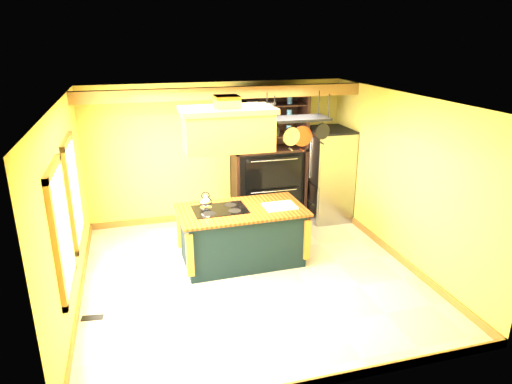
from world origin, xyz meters
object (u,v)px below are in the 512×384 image
pot_rack (297,124)px  refrigerator (327,176)px  range_hood (227,127)px  hutch (268,172)px  kitchen_island (242,235)px

pot_rack → refrigerator: 2.29m
range_hood → hutch: size_ratio=0.55×
kitchen_island → refrigerator: 2.56m
kitchen_island → hutch: (0.97, 1.73, 0.49)m
range_hood → refrigerator: range_hood is taller
kitchen_island → pot_rack: pot_rack is taller
range_hood → pot_rack: same height
range_hood → refrigerator: bearing=31.3°
refrigerator → kitchen_island: bearing=-146.4°
range_hood → pot_rack: bearing=0.1°
range_hood → pot_rack: size_ratio=1.36×
kitchen_island → refrigerator: (2.11, 1.40, 0.40)m
kitchen_island → refrigerator: size_ratio=1.14×
range_hood → refrigerator: 3.03m
kitchen_island → refrigerator: refrigerator is taller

